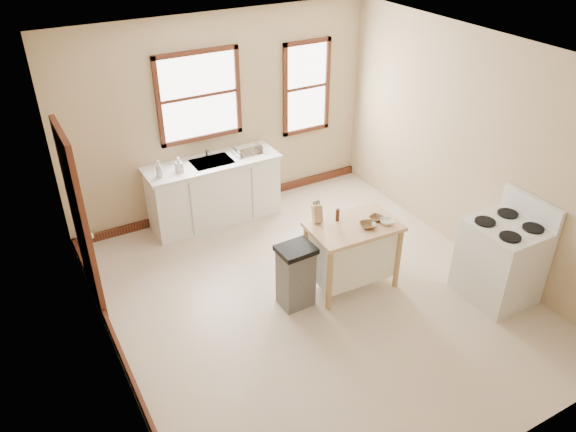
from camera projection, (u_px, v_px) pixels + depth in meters
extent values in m
plane|color=beige|center=(314.00, 298.00, 6.57)|extent=(5.00, 5.00, 0.00)
plane|color=white|center=(321.00, 60.00, 5.11)|extent=(5.00, 5.00, 0.00)
cube|color=tan|center=(221.00, 117.00, 7.70)|extent=(4.50, 0.04, 2.80)
cube|color=tan|center=(99.00, 255.00, 4.90)|extent=(0.04, 5.00, 2.80)
cube|color=tan|center=(475.00, 150.00, 6.78)|extent=(0.04, 5.00, 2.80)
cube|color=#3F1511|center=(79.00, 220.00, 6.07)|extent=(0.06, 0.90, 2.10)
cube|color=#3F1511|center=(227.00, 202.00, 8.38)|extent=(4.50, 0.04, 0.12)
cube|color=#3F1511|center=(125.00, 364.00, 5.61)|extent=(0.04, 5.00, 0.12)
cylinder|color=silver|center=(206.00, 149.00, 7.68)|extent=(0.03, 0.03, 0.22)
imported|color=#B2B2B2|center=(159.00, 169.00, 7.15)|extent=(0.11, 0.12, 0.23)
imported|color=#B2B2B2|center=(179.00, 165.00, 7.29)|extent=(0.09, 0.10, 0.20)
cylinder|color=#462313|center=(338.00, 215.00, 6.41)|extent=(0.06, 0.06, 0.15)
imported|color=brown|center=(368.00, 225.00, 6.32)|extent=(0.24, 0.24, 0.05)
imported|color=brown|center=(376.00, 218.00, 6.46)|extent=(0.19, 0.19, 0.04)
imported|color=white|center=(387.00, 222.00, 6.38)|extent=(0.17, 0.17, 0.05)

